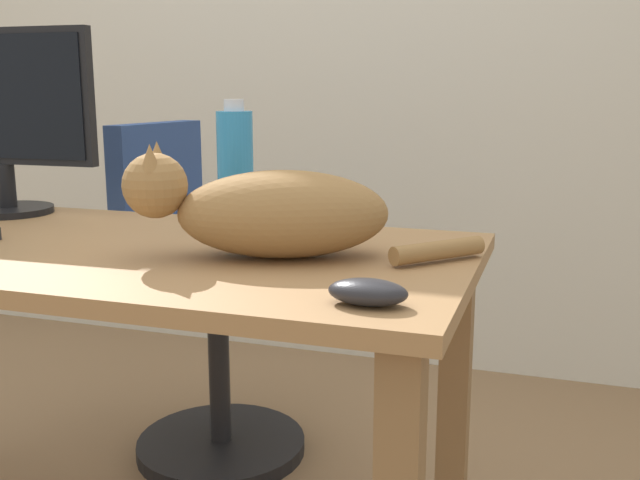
{
  "coord_description": "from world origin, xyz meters",
  "views": [
    {
      "loc": [
        0.87,
        -1.16,
        1.04
      ],
      "look_at": [
        0.52,
        -0.12,
        0.81
      ],
      "focal_mm": 41.49,
      "sensor_mm": 36.0,
      "label": 1
    }
  ],
  "objects_px": {
    "cat": "(269,211)",
    "water_bottle": "(235,168)",
    "office_chair": "(202,314)",
    "monitor": "(0,114)",
    "computer_mouse": "(368,292)"
  },
  "relations": [
    {
      "from": "computer_mouse",
      "to": "water_bottle",
      "type": "bearing_deg",
      "value": 131.13
    },
    {
      "from": "office_chair",
      "to": "monitor",
      "type": "relative_size",
      "value": 1.96
    },
    {
      "from": "monitor",
      "to": "water_bottle",
      "type": "relative_size",
      "value": 1.83
    },
    {
      "from": "cat",
      "to": "water_bottle",
      "type": "xyz_separation_m",
      "value": [
        -0.17,
        0.25,
        0.04
      ]
    },
    {
      "from": "office_chair",
      "to": "water_bottle",
      "type": "height_order",
      "value": "water_bottle"
    },
    {
      "from": "monitor",
      "to": "office_chair",
      "type": "bearing_deg",
      "value": 57.42
    },
    {
      "from": "monitor",
      "to": "water_bottle",
      "type": "xyz_separation_m",
      "value": [
        0.57,
        0.02,
        -0.1
      ]
    },
    {
      "from": "office_chair",
      "to": "water_bottle",
      "type": "distance_m",
      "value": 0.68
    },
    {
      "from": "office_chair",
      "to": "computer_mouse",
      "type": "distance_m",
      "value": 1.18
    },
    {
      "from": "cat",
      "to": "office_chair",
      "type": "bearing_deg",
      "value": 126.13
    },
    {
      "from": "monitor",
      "to": "cat",
      "type": "height_order",
      "value": "monitor"
    },
    {
      "from": "office_chair",
      "to": "water_bottle",
      "type": "bearing_deg",
      "value": -53.33
    },
    {
      "from": "cat",
      "to": "water_bottle",
      "type": "relative_size",
      "value": 2.23
    },
    {
      "from": "computer_mouse",
      "to": "water_bottle",
      "type": "height_order",
      "value": "water_bottle"
    },
    {
      "from": "monitor",
      "to": "computer_mouse",
      "type": "height_order",
      "value": "monitor"
    }
  ]
}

